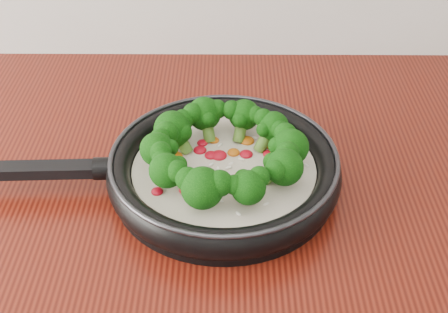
{
  "coord_description": "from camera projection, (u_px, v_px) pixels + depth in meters",
  "views": [
    {
      "loc": [
        0.02,
        0.48,
        1.43
      ],
      "look_at": [
        0.02,
        1.11,
        0.95
      ],
      "focal_mm": 47.77,
      "sensor_mm": 36.0,
      "label": 1
    }
  ],
  "objects": [
    {
      "name": "skillet",
      "position": [
        222.0,
        166.0,
        0.8
      ],
      "size": [
        0.5,
        0.33,
        0.09
      ],
      "color": "black",
      "rests_on": "counter"
    }
  ]
}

